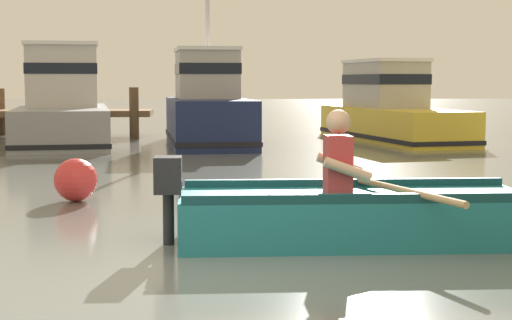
{
  "coord_description": "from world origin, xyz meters",
  "views": [
    {
      "loc": [
        0.17,
        -5.55,
        1.44
      ],
      "look_at": [
        0.75,
        3.47,
        0.55
      ],
      "focal_mm": 56.43,
      "sensor_mm": 36.0,
      "label": 1
    }
  ],
  "objects": [
    {
      "name": "moored_boat_yellow",
      "position": [
        4.69,
        13.81,
        0.73
      ],
      "size": [
        2.78,
        5.94,
        1.98
      ],
      "color": "gold",
      "rests_on": "ground"
    },
    {
      "name": "mooring_buoy",
      "position": [
        -1.38,
        4.14,
        0.26
      ],
      "size": [
        0.52,
        0.52,
        0.52
      ],
      "primitive_type": "sphere",
      "color": "red",
      "rests_on": "ground"
    },
    {
      "name": "ground_plane",
      "position": [
        0.0,
        0.0,
        0.0
      ],
      "size": [
        120.0,
        120.0,
        0.0
      ],
      "primitive_type": "plane",
      "color": "slate"
    },
    {
      "name": "moored_boat_grey",
      "position": [
        -3.12,
        13.43,
        0.85
      ],
      "size": [
        2.85,
        6.08,
        2.33
      ],
      "color": "gray",
      "rests_on": "ground"
    },
    {
      "name": "rowboat_with_person",
      "position": [
        1.57,
        1.47,
        0.25
      ],
      "size": [
        3.7,
        1.92,
        1.19
      ],
      "color": "#1E727A",
      "rests_on": "ground"
    },
    {
      "name": "moored_boat_navy",
      "position": [
        0.25,
        12.69,
        0.83
      ],
      "size": [
        2.14,
        4.67,
        3.74
      ],
      "color": "#19234C",
      "rests_on": "ground"
    }
  ]
}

